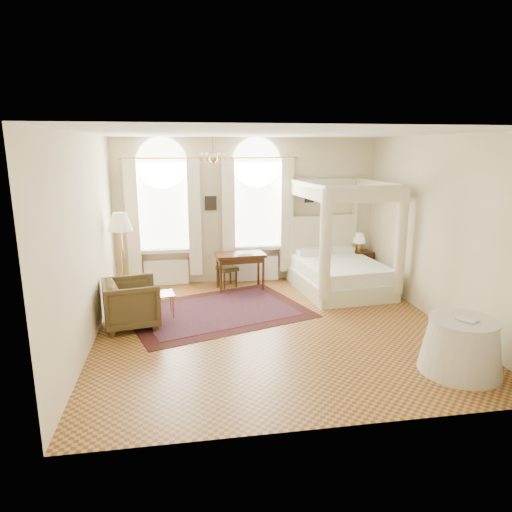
{
  "coord_description": "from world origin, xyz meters",
  "views": [
    {
      "loc": [
        -1.52,
        -7.35,
        3.08
      ],
      "look_at": [
        -0.24,
        0.4,
        1.2
      ],
      "focal_mm": 32.0,
      "sensor_mm": 36.0,
      "label": 1
    }
  ],
  "objects_px": {
    "armchair": "(132,303)",
    "coffee_table": "(156,296)",
    "nightstand": "(361,265)",
    "writing_desk": "(240,259)",
    "canopy_bed": "(340,267)",
    "side_table": "(461,346)",
    "stool": "(227,270)",
    "floor_lamp": "(120,227)"
  },
  "relations": [
    {
      "from": "armchair",
      "to": "floor_lamp",
      "type": "xyz_separation_m",
      "value": [
        -0.27,
        1.28,
        1.15
      ]
    },
    {
      "from": "armchair",
      "to": "coffee_table",
      "type": "bearing_deg",
      "value": -56.13
    },
    {
      "from": "canopy_bed",
      "to": "armchair",
      "type": "bearing_deg",
      "value": -162.45
    },
    {
      "from": "stool",
      "to": "side_table",
      "type": "relative_size",
      "value": 0.45
    },
    {
      "from": "stool",
      "to": "writing_desk",
      "type": "bearing_deg",
      "value": -39.47
    },
    {
      "from": "canopy_bed",
      "to": "side_table",
      "type": "xyz_separation_m",
      "value": [
        0.42,
        -3.82,
        -0.16
      ]
    },
    {
      "from": "coffee_table",
      "to": "armchair",
      "type": "bearing_deg",
      "value": -135.34
    },
    {
      "from": "nightstand",
      "to": "coffee_table",
      "type": "relative_size",
      "value": 0.94
    },
    {
      "from": "coffee_table",
      "to": "floor_lamp",
      "type": "relative_size",
      "value": 0.38
    },
    {
      "from": "nightstand",
      "to": "armchair",
      "type": "xyz_separation_m",
      "value": [
        -5.13,
        -2.24,
        0.09
      ]
    },
    {
      "from": "coffee_table",
      "to": "side_table",
      "type": "relative_size",
      "value": 0.63
    },
    {
      "from": "writing_desk",
      "to": "floor_lamp",
      "type": "xyz_separation_m",
      "value": [
        -2.42,
        -0.58,
        0.88
      ]
    },
    {
      "from": "writing_desk",
      "to": "stool",
      "type": "xyz_separation_m",
      "value": [
        -0.27,
        0.22,
        -0.31
      ]
    },
    {
      "from": "armchair",
      "to": "coffee_table",
      "type": "relative_size",
      "value": 1.32
    },
    {
      "from": "canopy_bed",
      "to": "stool",
      "type": "xyz_separation_m",
      "value": [
        -2.4,
        0.72,
        -0.16
      ]
    },
    {
      "from": "writing_desk",
      "to": "floor_lamp",
      "type": "distance_m",
      "value": 2.65
    },
    {
      "from": "floor_lamp",
      "to": "canopy_bed",
      "type": "bearing_deg",
      "value": 0.98
    },
    {
      "from": "canopy_bed",
      "to": "writing_desk",
      "type": "bearing_deg",
      "value": 166.74
    },
    {
      "from": "side_table",
      "to": "armchair",
      "type": "bearing_deg",
      "value": 152.43
    },
    {
      "from": "writing_desk",
      "to": "canopy_bed",
      "type": "bearing_deg",
      "value": -13.26
    },
    {
      "from": "armchair",
      "to": "floor_lamp",
      "type": "bearing_deg",
      "value": 1.02
    },
    {
      "from": "nightstand",
      "to": "armchair",
      "type": "bearing_deg",
      "value": -156.43
    },
    {
      "from": "nightstand",
      "to": "side_table",
      "type": "bearing_deg",
      "value": -95.17
    },
    {
      "from": "writing_desk",
      "to": "armchair",
      "type": "relative_size",
      "value": 1.2
    },
    {
      "from": "writing_desk",
      "to": "coffee_table",
      "type": "xyz_separation_m",
      "value": [
        -1.76,
        -1.47,
        -0.29
      ]
    },
    {
      "from": "stool",
      "to": "armchair",
      "type": "distance_m",
      "value": 2.81
    },
    {
      "from": "armchair",
      "to": "floor_lamp",
      "type": "distance_m",
      "value": 1.74
    },
    {
      "from": "nightstand",
      "to": "coffee_table",
      "type": "height_order",
      "value": "nightstand"
    },
    {
      "from": "writing_desk",
      "to": "coffee_table",
      "type": "bearing_deg",
      "value": -140.17
    },
    {
      "from": "stool",
      "to": "armchair",
      "type": "bearing_deg",
      "value": -132.28
    },
    {
      "from": "canopy_bed",
      "to": "side_table",
      "type": "relative_size",
      "value": 2.11
    },
    {
      "from": "writing_desk",
      "to": "stool",
      "type": "relative_size",
      "value": 2.18
    },
    {
      "from": "stool",
      "to": "side_table",
      "type": "height_order",
      "value": "side_table"
    },
    {
      "from": "stool",
      "to": "coffee_table",
      "type": "height_order",
      "value": "stool"
    },
    {
      "from": "nightstand",
      "to": "armchair",
      "type": "relative_size",
      "value": 0.71
    },
    {
      "from": "stool",
      "to": "floor_lamp",
      "type": "height_order",
      "value": "floor_lamp"
    },
    {
      "from": "writing_desk",
      "to": "stool",
      "type": "distance_m",
      "value": 0.46
    },
    {
      "from": "floor_lamp",
      "to": "side_table",
      "type": "xyz_separation_m",
      "value": [
        4.97,
        -3.74,
        -1.19
      ]
    },
    {
      "from": "armchair",
      "to": "coffee_table",
      "type": "xyz_separation_m",
      "value": [
        0.4,
        0.4,
        -0.03
      ]
    },
    {
      "from": "canopy_bed",
      "to": "coffee_table",
      "type": "height_order",
      "value": "canopy_bed"
    },
    {
      "from": "armchair",
      "to": "side_table",
      "type": "xyz_separation_m",
      "value": [
        4.71,
        -2.46,
        -0.05
      ]
    },
    {
      "from": "nightstand",
      "to": "writing_desk",
      "type": "distance_m",
      "value": 3.02
    }
  ]
}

